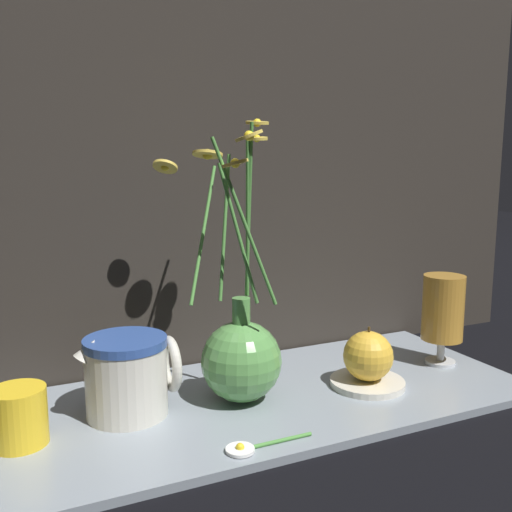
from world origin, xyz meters
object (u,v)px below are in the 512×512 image
Objects in this scene: vase_with_flowers at (241,353)px; yellow_mug at (16,417)px; ceramic_pitcher at (128,372)px; orange_fruit at (368,356)px; tea_glass at (443,310)px.

vase_with_flowers reaches higher than yellow_mug.
ceramic_pitcher reaches higher than orange_fruit.
tea_glass is (0.54, -0.03, 0.04)m from ceramic_pitcher.
vase_with_flowers is at bearing 0.97° from yellow_mug.
vase_with_flowers is 0.16m from ceramic_pitcher.
ceramic_pitcher is at bearing 10.72° from yellow_mug.
ceramic_pitcher is (-0.16, 0.02, -0.01)m from vase_with_flowers.
vase_with_flowers is 0.31m from yellow_mug.
orange_fruit is at bearing -9.03° from ceramic_pitcher.
tea_glass is (0.69, -0.00, 0.06)m from yellow_mug.
orange_fruit reaches higher than yellow_mug.
yellow_mug is 0.92× the size of orange_fruit.
yellow_mug is at bearing 176.62° from orange_fruit.
yellow_mug is at bearing 179.83° from tea_glass.
yellow_mug is 0.51m from orange_fruit.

